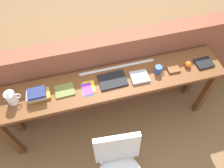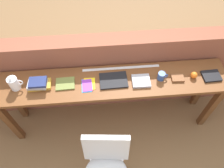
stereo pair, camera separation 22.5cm
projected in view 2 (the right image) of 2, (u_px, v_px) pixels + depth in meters
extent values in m
plane|color=brown|center=(114.00, 139.00, 2.85)|extent=(40.00, 40.00, 0.00)
cube|color=brown|center=(109.00, 73.00, 2.74)|extent=(6.00, 0.20, 1.16)
cube|color=brown|center=(112.00, 82.00, 2.32)|extent=(2.50, 0.44, 0.04)
cube|color=#5B341A|center=(11.00, 122.00, 2.53)|extent=(0.07, 0.07, 0.84)
cube|color=#5B341A|center=(211.00, 107.00, 2.64)|extent=(0.07, 0.07, 0.84)
cube|color=#5B341A|center=(15.00, 99.00, 2.71)|extent=(0.07, 0.07, 0.84)
cube|color=#5B341A|center=(202.00, 86.00, 2.83)|extent=(0.07, 0.07, 0.84)
cube|color=silver|center=(106.00, 148.00, 2.08)|extent=(0.45, 0.15, 0.40)
cylinder|color=#B2B2B7|center=(92.00, 165.00, 2.46)|extent=(0.02, 0.02, 0.41)
cylinder|color=#B2B2B7|center=(122.00, 165.00, 2.46)|extent=(0.02, 0.02, 0.41)
cylinder|color=white|center=(14.00, 83.00, 2.19)|extent=(0.10, 0.10, 0.15)
cone|color=white|center=(10.00, 81.00, 2.10)|extent=(0.04, 0.03, 0.04)
torus|color=white|center=(19.00, 83.00, 2.19)|extent=(0.07, 0.01, 0.07)
cube|color=gold|center=(40.00, 85.00, 2.25)|extent=(0.24, 0.14, 0.03)
cube|color=#9E9EA3|center=(37.00, 84.00, 2.22)|extent=(0.20, 0.15, 0.04)
cube|color=navy|center=(38.00, 82.00, 2.19)|extent=(0.18, 0.13, 0.03)
cube|color=olive|center=(65.00, 84.00, 2.27)|extent=(0.20, 0.16, 0.02)
cube|color=#3399D8|center=(87.00, 86.00, 2.27)|extent=(0.11, 0.17, 0.00)
cube|color=yellow|center=(89.00, 84.00, 2.28)|extent=(0.12, 0.15, 0.00)
cube|color=purple|center=(87.00, 85.00, 2.26)|extent=(0.11, 0.16, 0.00)
cube|color=black|center=(113.00, 80.00, 2.29)|extent=(0.30, 0.21, 0.02)
cube|color=#9E9EA3|center=(141.00, 81.00, 2.28)|extent=(0.19, 0.17, 0.03)
cylinder|color=#2D4C8C|center=(161.00, 76.00, 2.28)|extent=(0.08, 0.08, 0.09)
torus|color=#2D4C8C|center=(165.00, 76.00, 2.29)|extent=(0.06, 0.01, 0.06)
cube|color=brown|center=(178.00, 78.00, 2.31)|extent=(0.13, 0.11, 0.02)
sphere|color=orange|center=(194.00, 75.00, 2.30)|extent=(0.07, 0.07, 0.07)
cube|color=black|center=(211.00, 76.00, 2.33)|extent=(0.19, 0.16, 0.02)
cube|color=silver|center=(121.00, 68.00, 2.40)|extent=(0.85, 0.03, 0.00)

